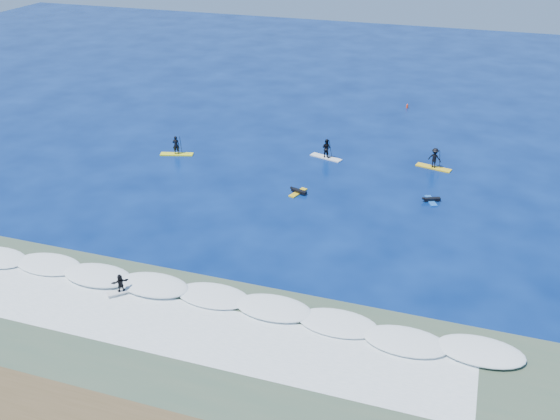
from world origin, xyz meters
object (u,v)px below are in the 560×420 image
(prone_paddler_near, at_px, (298,192))
(prone_paddler_far, at_px, (431,200))
(sup_paddler_left, at_px, (176,148))
(sup_paddler_right, at_px, (434,159))
(marker_buoy, at_px, (407,106))
(wave_surfer, at_px, (121,284))
(sup_paddler_center, at_px, (326,150))

(prone_paddler_near, distance_m, prone_paddler_far, 10.85)
(sup_paddler_left, distance_m, sup_paddler_right, 23.97)
(prone_paddler_far, bearing_deg, sup_paddler_left, 61.15)
(prone_paddler_far, xyz_separation_m, marker_buoy, (-5.28, 23.43, 0.12))
(prone_paddler_near, height_order, wave_surfer, wave_surfer)
(sup_paddler_left, xyz_separation_m, sup_paddler_right, (23.55, 4.47, 0.19))
(prone_paddler_near, xyz_separation_m, marker_buoy, (5.39, 25.38, 0.11))
(sup_paddler_left, bearing_deg, sup_paddler_right, -5.15)
(sup_paddler_right, distance_m, wave_surfer, 30.90)
(prone_paddler_far, bearing_deg, sup_paddler_right, -18.69)
(sup_paddler_right, bearing_deg, marker_buoy, 119.51)
(sup_paddler_center, distance_m, marker_buoy, 18.05)
(prone_paddler_far, distance_m, marker_buoy, 24.01)
(sup_paddler_left, relative_size, sup_paddler_right, 0.97)
(sup_paddler_left, height_order, sup_paddler_right, sup_paddler_right)
(sup_paddler_right, relative_size, wave_surfer, 2.04)
(sup_paddler_center, bearing_deg, sup_paddler_left, -148.52)
(wave_surfer, bearing_deg, prone_paddler_far, 4.76)
(prone_paddler_near, bearing_deg, sup_paddler_left, 90.25)
(sup_paddler_center, xyz_separation_m, prone_paddler_near, (-0.28, -8.08, -0.67))
(sup_paddler_left, height_order, prone_paddler_far, sup_paddler_left)
(sup_paddler_left, relative_size, wave_surfer, 1.98)
(sup_paddler_right, bearing_deg, prone_paddler_near, -125.38)
(prone_paddler_near, bearing_deg, sup_paddler_center, 16.31)
(wave_surfer, bearing_deg, prone_paddler_near, 26.15)
(sup_paddler_center, distance_m, wave_surfer, 26.24)
(sup_paddler_right, height_order, wave_surfer, sup_paddler_right)
(prone_paddler_far, bearing_deg, sup_paddler_center, 36.37)
(prone_paddler_far, bearing_deg, marker_buoy, -10.42)
(sup_paddler_left, bearing_deg, prone_paddler_near, -33.96)
(prone_paddler_near, height_order, prone_paddler_far, prone_paddler_near)
(sup_paddler_center, distance_m, prone_paddler_near, 8.11)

